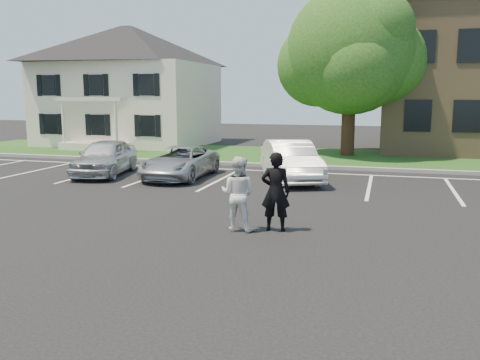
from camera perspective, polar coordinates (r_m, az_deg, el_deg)
name	(u,v)px	position (r m, az deg, el deg)	size (l,w,h in m)	color
ground_plane	(228,242)	(11.41, -1.40, -7.01)	(90.00, 90.00, 0.00)	black
curb	(308,167)	(22.89, 7.64, 1.50)	(40.00, 0.30, 0.15)	gray
grass_strip	(319,157)	(26.82, 8.90, 2.57)	(44.00, 8.00, 0.08)	#205115
stall_lines	(332,181)	(19.74, 10.34, -0.06)	(34.00, 5.36, 0.01)	white
house	(129,86)	(34.49, -12.33, 10.30)	(10.30, 9.22, 7.60)	beige
tree	(353,54)	(27.68, 12.52, 13.69)	(7.80, 7.20, 8.80)	black
man_black_suit	(276,192)	(12.18, 4.01, -1.31)	(0.70, 0.46, 1.92)	black
man_white_shirt	(238,194)	(12.20, -0.22, -1.54)	(0.88, 0.68, 1.81)	silver
car_silver_west	(105,157)	(21.47, -14.92, 2.51)	(1.74, 4.32, 1.47)	silver
car_silver_minivan	(180,162)	(20.16, -6.74, 2.00)	(2.06, 4.47, 1.24)	#A9ABB1
car_white_sedan	(291,161)	(19.44, 5.72, 2.16)	(1.62, 4.63, 1.53)	silver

